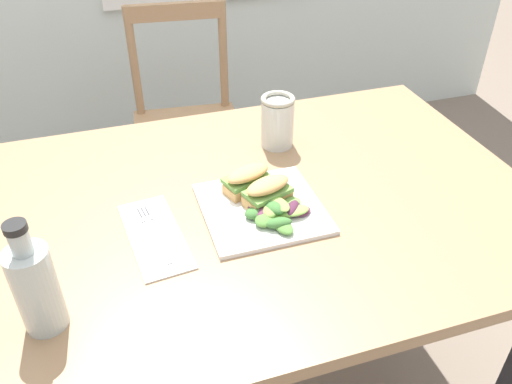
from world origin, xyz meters
TOP-DOWN VIEW (x-y plane):
  - dining_table at (-0.04, 0.03)m, footprint 1.27×0.85m
  - chair_wooden_far at (-0.00, 0.94)m, footprint 0.44×0.44m
  - plate_lunch at (-0.02, -0.01)m, footprint 0.25×0.25m
  - sandwich_half_front at (-0.00, -0.00)m, footprint 0.11×0.09m
  - sandwich_half_back at (-0.03, 0.06)m, footprint 0.11×0.09m
  - salad_mixed_greens at (-0.00, -0.05)m, footprint 0.14×0.13m
  - napkin_folded at (-0.24, -0.03)m, footprint 0.12×0.25m
  - fork_on_napkin at (-0.25, -0.01)m, footprint 0.05×0.19m
  - bottle_cold_brew at (-0.45, -0.19)m, footprint 0.07×0.07m
  - mason_jar_iced_tea at (0.10, 0.24)m, footprint 0.08×0.08m

SIDE VIEW (x-z plane):
  - chair_wooden_far at x=0.00m, z-range 0.01..0.88m
  - dining_table at x=-0.04m, z-range 0.24..0.98m
  - napkin_folded at x=-0.24m, z-range 0.74..0.74m
  - plate_lunch at x=-0.02m, z-range 0.74..0.75m
  - fork_on_napkin at x=-0.25m, z-range 0.74..0.75m
  - salad_mixed_greens at x=0.00m, z-range 0.75..0.78m
  - sandwich_half_front at x=0.00m, z-range 0.75..0.81m
  - sandwich_half_back at x=-0.03m, z-range 0.75..0.81m
  - mason_jar_iced_tea at x=0.10m, z-range 0.73..0.86m
  - bottle_cold_brew at x=-0.45m, z-range 0.71..0.92m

